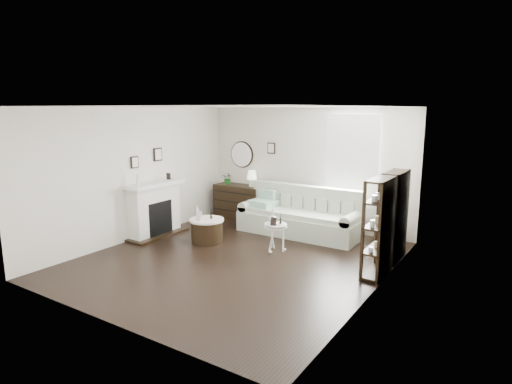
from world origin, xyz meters
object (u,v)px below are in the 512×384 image
Objects in this scene: dresser at (240,202)px; sofa at (300,218)px; pedestal_table at (276,226)px; drum_table at (207,230)px.

sofa is at bearing -11.80° from dresser.
pedestal_table is (2.00, -1.68, 0.08)m from dresser.
pedestal_table is at bearing 10.50° from drum_table.
drum_table is 1.49m from pedestal_table.
sofa is 1.31m from pedestal_table.
sofa is 2.11× the size of dresser.
sofa reaches higher than pedestal_table.
sofa is 1.90m from dresser.
dresser reaches higher than drum_table.
dresser is (-1.86, 0.39, 0.08)m from sofa.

